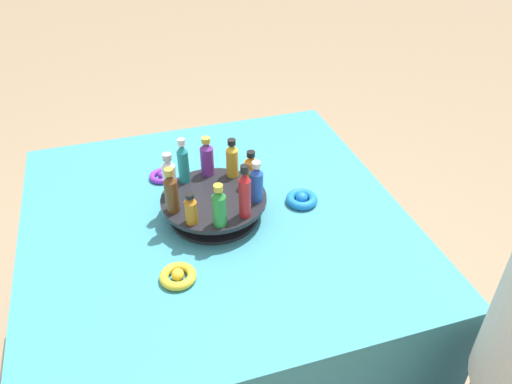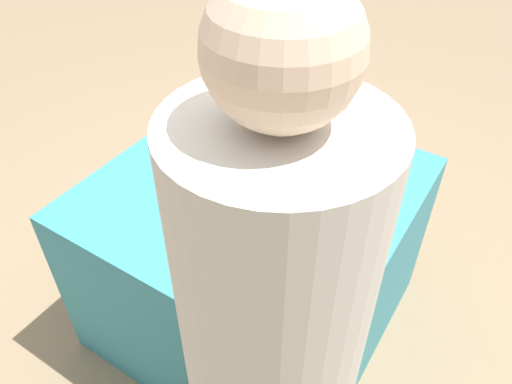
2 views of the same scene
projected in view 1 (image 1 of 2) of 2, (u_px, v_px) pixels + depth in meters
name	position (u px, v px, depth m)	size (l,w,h in m)	color
ground_plane	(224.00, 369.00, 1.81)	(12.00, 12.00, 0.00)	#997F60
party_table	(220.00, 303.00, 1.60)	(1.04, 1.04, 0.71)	teal
display_stand	(214.00, 205.00, 1.37)	(0.29, 0.29, 0.07)	black
bottle_green	(219.00, 207.00, 1.22)	(0.04, 0.04, 0.12)	#288438
bottle_red	(245.00, 193.00, 1.24)	(0.03, 0.03, 0.15)	#B21E23
bottle_blue	(256.00, 183.00, 1.31)	(0.04, 0.04, 0.12)	#234CAD
bottle_orange	(251.00, 170.00, 1.37)	(0.04, 0.04, 0.11)	orange
bottle_gold	(232.00, 159.00, 1.40)	(0.04, 0.04, 0.12)	gold
bottle_purple	(207.00, 158.00, 1.41)	(0.04, 0.04, 0.12)	#702D93
bottle_teal	(183.00, 162.00, 1.38)	(0.03, 0.03, 0.13)	teal
bottle_clear	(169.00, 176.00, 1.32)	(0.04, 0.04, 0.13)	silver
bottle_brown	(171.00, 192.00, 1.27)	(0.04, 0.04, 0.13)	brown
bottle_amber	(191.00, 210.00, 1.24)	(0.03, 0.03, 0.09)	#AD6B19
ribbon_bow_gold	(178.00, 276.00, 1.18)	(0.09, 0.09, 0.03)	gold
ribbon_bow_blue	(302.00, 199.00, 1.43)	(0.09, 0.09, 0.03)	blue
ribbon_bow_purple	(162.00, 176.00, 1.53)	(0.08, 0.08, 0.02)	purple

